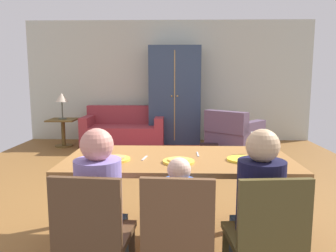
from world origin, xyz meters
TOP-DOWN VIEW (x-y plane):
  - ground_plane at (0.00, 0.53)m, footprint 6.43×6.26m
  - back_wall at (0.00, 3.71)m, footprint 6.43×0.10m
  - dining_table at (0.20, -1.15)m, footprint 1.88×0.94m
  - plate_near_man at (-0.32, -1.27)m, footprint 0.25×0.25m
  - pizza_near_man at (-0.32, -1.27)m, footprint 0.17×0.17m
  - plate_near_child at (0.20, -1.33)m, footprint 0.25×0.25m
  - pizza_near_child at (0.20, -1.33)m, footprint 0.17×0.17m
  - plate_near_woman at (0.72, -1.25)m, footprint 0.25×0.25m
  - wine_glass at (0.87, -0.97)m, footprint 0.07×0.07m
  - fork at (-0.08, -1.20)m, footprint 0.04×0.15m
  - knife at (0.37, -1.05)m, footprint 0.01×0.17m
  - dining_chair_man at (-0.32, -1.98)m, footprint 0.45×0.45m
  - person_man at (-0.31, -1.81)m, footprint 0.30×0.41m
  - dining_chair_child at (0.19, -1.98)m, footprint 0.44×0.44m
  - person_child at (0.20, -1.81)m, footprint 0.22×0.29m
  - dining_chair_woman at (0.72, -1.98)m, footprint 0.46×0.46m
  - person_woman at (0.71, -1.81)m, footprint 0.30×0.41m
  - area_rug at (-0.04, 2.24)m, footprint 2.60×1.80m
  - couch at (-0.94, 3.10)m, footprint 1.71×0.86m
  - armchair at (1.28, 2.40)m, footprint 1.21×1.21m
  - armoire at (0.14, 3.32)m, footprint 1.10×0.59m
  - side_table at (-2.18, 2.84)m, footprint 0.56×0.56m
  - table_lamp at (-2.18, 2.84)m, footprint 0.26×0.26m
  - handbag at (0.77, 1.94)m, footprint 0.32×0.16m

SIDE VIEW (x-z plane):
  - ground_plane at x=0.00m, z-range -0.02..0.00m
  - area_rug at x=-0.04m, z-range 0.00..0.01m
  - handbag at x=0.77m, z-range 0.00..0.26m
  - couch at x=-0.94m, z-range -0.11..0.71m
  - armchair at x=1.28m, z-range -0.09..0.73m
  - side_table at x=-2.18m, z-range 0.09..0.67m
  - person_child at x=0.20m, z-range -0.03..0.89m
  - dining_chair_man at x=-0.32m, z-range 0.06..0.93m
  - dining_chair_child at x=0.19m, z-range 0.06..0.93m
  - dining_chair_woman at x=0.72m, z-range 0.06..0.93m
  - person_man at x=-0.31m, z-range -0.04..1.07m
  - person_woman at x=0.71m, z-range -0.04..1.07m
  - dining_table at x=0.20m, z-range 0.31..1.07m
  - fork at x=-0.08m, z-range 0.76..0.77m
  - knife at x=0.37m, z-range 0.76..0.77m
  - plate_near_man at x=-0.32m, z-range 0.76..0.78m
  - plate_near_child at x=0.20m, z-range 0.76..0.78m
  - plate_near_woman at x=0.72m, z-range 0.76..0.78m
  - pizza_near_man at x=-0.32m, z-range 0.78..0.79m
  - pizza_near_child at x=0.20m, z-range 0.78..0.79m
  - wine_glass at x=0.87m, z-range 0.80..0.99m
  - table_lamp at x=-2.18m, z-range 0.74..1.28m
  - armoire at x=0.14m, z-range 0.00..2.10m
  - back_wall at x=0.00m, z-range 0.00..2.70m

